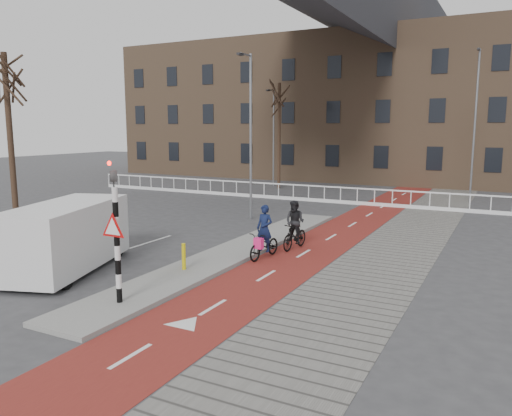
% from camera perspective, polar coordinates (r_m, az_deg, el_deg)
% --- Properties ---
extents(ground, '(120.00, 120.00, 0.00)m').
position_cam_1_polar(ground, '(14.21, -7.96, -8.98)').
color(ground, '#38383A').
rests_on(ground, ground).
extents(bike_lane, '(2.50, 60.00, 0.01)m').
position_cam_1_polar(bike_lane, '(22.37, 10.23, -2.32)').
color(bike_lane, maroon).
rests_on(bike_lane, ground).
extents(sidewalk, '(3.00, 60.00, 0.01)m').
position_cam_1_polar(sidewalk, '(21.74, 17.31, -2.92)').
color(sidewalk, slate).
rests_on(sidewalk, ground).
extents(curb_island, '(1.80, 16.00, 0.12)m').
position_cam_1_polar(curb_island, '(17.80, -2.37, -4.97)').
color(curb_island, gray).
rests_on(curb_island, ground).
extents(traffic_signal, '(0.80, 0.80, 3.68)m').
position_cam_1_polar(traffic_signal, '(12.56, -15.74, -2.27)').
color(traffic_signal, black).
rests_on(traffic_signal, curb_island).
extents(bollard, '(0.12, 0.12, 0.81)m').
position_cam_1_polar(bollard, '(15.42, -8.26, -5.50)').
color(bollard, yellow).
rests_on(bollard, curb_island).
extents(cyclist_near, '(0.77, 1.79, 1.83)m').
position_cam_1_polar(cyclist_near, '(16.93, 0.97, -3.75)').
color(cyclist_near, black).
rests_on(cyclist_near, bike_lane).
extents(cyclist_far, '(0.81, 1.69, 1.79)m').
position_cam_1_polar(cyclist_far, '(18.22, 4.46, -2.42)').
color(cyclist_far, black).
rests_on(cyclist_far, bike_lane).
extents(van, '(3.40, 5.25, 2.10)m').
position_cam_1_polar(van, '(16.45, -20.90, -3.01)').
color(van, silver).
rests_on(van, ground).
extents(railing, '(28.00, 0.10, 0.99)m').
position_cam_1_polar(railing, '(31.07, 2.58, 1.59)').
color(railing, silver).
rests_on(railing, ground).
extents(townhouse_row, '(46.00, 10.00, 15.90)m').
position_cam_1_polar(townhouse_row, '(44.47, 13.43, 13.33)').
color(townhouse_row, '#7F6047').
rests_on(townhouse_row, ground).
extents(tree_left, '(0.27, 0.27, 7.73)m').
position_cam_1_polar(tree_left, '(25.64, -26.27, 7.04)').
color(tree_left, black).
rests_on(tree_left, ground).
extents(tree_mid, '(0.23, 0.23, 7.55)m').
position_cam_1_polar(tree_mid, '(36.46, 2.65, 8.18)').
color(tree_mid, black).
rests_on(tree_mid, ground).
extents(streetlight_near, '(0.12, 0.12, 7.78)m').
position_cam_1_polar(streetlight_near, '(23.88, -0.60, 7.94)').
color(streetlight_near, slate).
rests_on(streetlight_near, ground).
extents(streetlight_left, '(0.12, 0.12, 7.22)m').
position_cam_1_polar(streetlight_left, '(37.95, 2.02, 7.97)').
color(streetlight_left, slate).
rests_on(streetlight_left, ground).
extents(streetlight_right, '(0.12, 0.12, 8.86)m').
position_cam_1_polar(streetlight_right, '(32.25, 23.71, 8.46)').
color(streetlight_right, slate).
rests_on(streetlight_right, ground).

